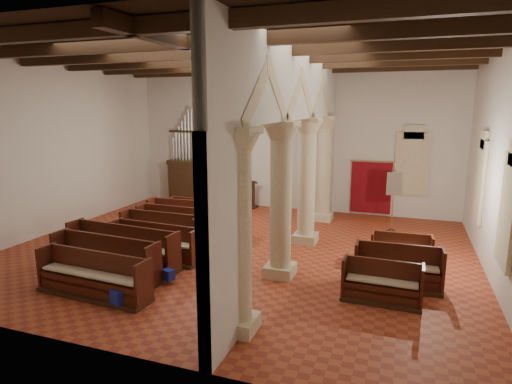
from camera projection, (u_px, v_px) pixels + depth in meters
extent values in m
plane|color=#973F21|center=(238.00, 250.00, 13.37)|extent=(14.00, 14.00, 0.00)
plane|color=black|center=(236.00, 50.00, 12.18)|extent=(14.00, 14.00, 0.00)
cube|color=beige|center=(289.00, 140.00, 18.32)|extent=(14.00, 0.02, 6.00)
cube|color=beige|center=(105.00, 193.00, 7.23)|extent=(14.00, 0.02, 6.00)
cube|color=beige|center=(53.00, 147.00, 15.06)|extent=(0.02, 12.00, 6.00)
cube|color=beige|center=(502.00, 166.00, 10.49)|extent=(0.02, 12.00, 6.00)
cube|color=beige|center=(238.00, 323.00, 8.60)|extent=(0.75, 0.75, 0.30)
cylinder|color=beige|center=(237.00, 238.00, 8.24)|extent=(0.56, 0.56, 3.30)
cube|color=beige|center=(280.00, 270.00, 11.37)|extent=(0.75, 0.75, 0.30)
cylinder|color=beige|center=(281.00, 204.00, 11.01)|extent=(0.56, 0.56, 3.30)
cube|color=beige|center=(305.00, 238.00, 14.14)|extent=(0.75, 0.75, 0.30)
cylinder|color=beige|center=(307.00, 185.00, 13.79)|extent=(0.56, 0.56, 3.30)
cube|color=beige|center=(322.00, 216.00, 16.92)|extent=(0.75, 0.75, 0.30)
cylinder|color=beige|center=(324.00, 171.00, 16.56)|extent=(0.56, 0.56, 3.30)
cube|color=beige|center=(297.00, 84.00, 11.79)|extent=(0.25, 11.90, 1.93)
cube|color=#377D5A|center=(510.00, 211.00, 9.27)|extent=(0.03, 1.00, 2.20)
cube|color=#377D5A|center=(481.00, 181.00, 12.97)|extent=(0.03, 1.00, 2.20)
cube|color=#377D5A|center=(412.00, 164.00, 16.83)|extent=(1.00, 0.03, 2.20)
cube|color=#342010|center=(192.00, 184.00, 19.75)|extent=(2.00, 0.80, 1.80)
cube|color=#342010|center=(191.00, 162.00, 19.55)|extent=(2.10, 0.85, 0.20)
cube|color=#311D0F|center=(252.00, 207.00, 18.94)|extent=(0.51, 0.51, 0.10)
cube|color=#311D0F|center=(251.00, 195.00, 18.84)|extent=(0.25, 0.25, 1.14)
cube|color=#311D0F|center=(251.00, 182.00, 18.64)|extent=(0.56, 0.46, 0.20)
cube|color=maroon|center=(371.00, 188.00, 17.47)|extent=(1.60, 0.06, 2.10)
cylinder|color=gold|center=(372.00, 161.00, 17.24)|extent=(1.80, 0.04, 0.04)
cone|color=#342010|center=(391.00, 229.00, 15.47)|extent=(0.35, 0.35, 0.12)
cylinder|color=gold|center=(393.00, 200.00, 15.25)|extent=(0.04, 0.04, 2.31)
cylinder|color=gold|center=(395.00, 170.00, 15.04)|extent=(0.20, 0.66, 0.03)
cube|color=navy|center=(394.00, 184.00, 15.12)|extent=(0.52, 0.15, 0.82)
cube|color=navy|center=(118.00, 297.00, 9.55)|extent=(0.37, 0.33, 0.30)
cube|color=navy|center=(168.00, 275.00, 10.85)|extent=(0.33, 0.30, 0.27)
cube|color=navy|center=(195.00, 240.00, 13.54)|extent=(0.38, 0.36, 0.31)
cylinder|color=silver|center=(87.00, 281.00, 10.63)|extent=(0.95, 0.30, 0.09)
cylinder|color=silver|center=(136.00, 279.00, 10.75)|extent=(1.10, 0.21, 0.11)
cube|color=#342010|center=(94.00, 294.00, 10.16)|extent=(3.01, 0.88, 0.10)
cube|color=#3B1D0C|center=(92.00, 284.00, 10.06)|extent=(2.84, 0.57, 0.46)
cube|color=#3B1D0C|center=(98.00, 270.00, 10.22)|extent=(2.83, 0.23, 0.96)
cube|color=#3B1D0C|center=(45.00, 265.00, 10.55)|extent=(0.11, 0.61, 0.96)
cube|color=#3B1D0C|center=(146.00, 281.00, 9.60)|extent=(0.11, 0.61, 0.96)
cube|color=#C8B594|center=(91.00, 274.00, 10.01)|extent=(2.73, 0.52, 0.05)
cube|color=#342010|center=(106.00, 277.00, 11.15)|extent=(3.14, 0.94, 0.11)
cube|color=#441F0E|center=(104.00, 267.00, 11.04)|extent=(2.97, 0.61, 0.49)
cube|color=#441F0E|center=(109.00, 254.00, 11.22)|extent=(2.95, 0.25, 1.03)
cube|color=#441F0E|center=(59.00, 250.00, 11.55)|extent=(0.12, 0.65, 1.03)
cube|color=#441F0E|center=(155.00, 263.00, 10.56)|extent=(0.12, 0.65, 1.03)
cube|color=#C8B594|center=(103.00, 257.00, 10.99)|extent=(2.85, 0.56, 0.05)
cube|color=#342010|center=(123.00, 264.00, 12.08)|extent=(3.54, 1.00, 0.11)
cube|color=#49230F|center=(121.00, 255.00, 11.97)|extent=(3.36, 0.66, 0.49)
cube|color=#49230F|center=(126.00, 243.00, 12.14)|extent=(3.34, 0.30, 1.04)
cube|color=#49230F|center=(73.00, 238.00, 12.54)|extent=(0.12, 0.66, 1.04)
cube|color=#49230F|center=(176.00, 251.00, 11.42)|extent=(0.12, 0.66, 1.04)
cube|color=#C8B594|center=(120.00, 245.00, 11.91)|extent=(3.23, 0.61, 0.05)
cube|color=#342010|center=(155.00, 258.00, 12.59)|extent=(2.90, 0.87, 0.10)
cube|color=#45190E|center=(154.00, 249.00, 12.49)|extent=(2.73, 0.56, 0.45)
cube|color=#45190E|center=(158.00, 239.00, 12.66)|extent=(2.71, 0.23, 0.96)
cube|color=#45190E|center=(115.00, 236.00, 12.96)|extent=(0.11, 0.61, 0.96)
cube|color=#45190E|center=(197.00, 245.00, 12.05)|extent=(0.11, 0.61, 0.96)
cube|color=#C8B594|center=(153.00, 241.00, 12.44)|extent=(2.62, 0.51, 0.05)
cube|color=#342010|center=(162.00, 245.00, 13.74)|extent=(2.73, 0.77, 0.10)
cube|color=#43100E|center=(160.00, 237.00, 13.63)|extent=(2.58, 0.45, 0.47)
cube|color=#43100E|center=(164.00, 227.00, 13.80)|extent=(2.58, 0.11, 0.99)
cube|color=#43100E|center=(126.00, 225.00, 14.08)|extent=(0.08, 0.63, 0.99)
cube|color=#43100E|center=(199.00, 232.00, 13.21)|extent=(0.08, 0.63, 0.99)
cube|color=#C8B594|center=(160.00, 229.00, 13.58)|extent=(2.48, 0.41, 0.05)
cube|color=#342010|center=(179.00, 239.00, 14.37)|extent=(2.96, 0.79, 0.11)
cube|color=#3F130D|center=(178.00, 231.00, 14.26)|extent=(2.81, 0.46, 0.48)
cube|color=#3F130D|center=(181.00, 221.00, 14.44)|extent=(2.81, 0.11, 1.02)
cube|color=#3F130D|center=(142.00, 219.00, 14.75)|extent=(0.08, 0.64, 1.02)
cube|color=#3F130D|center=(218.00, 226.00, 13.81)|extent=(0.08, 0.64, 1.02)
cube|color=#C8B594|center=(178.00, 223.00, 14.21)|extent=(2.70, 0.42, 0.05)
cube|color=#342010|center=(194.00, 231.00, 15.24)|extent=(3.44, 0.90, 0.11)
cube|color=#471C0F|center=(193.00, 223.00, 15.13)|extent=(3.28, 0.57, 0.49)
cube|color=#471C0F|center=(196.00, 214.00, 15.31)|extent=(3.26, 0.22, 1.03)
cube|color=#471C0F|center=(154.00, 212.00, 15.69)|extent=(0.10, 0.65, 1.03)
cube|color=#471C0F|center=(238.00, 220.00, 14.60)|extent=(0.10, 0.65, 1.03)
cube|color=#C8B594|center=(193.00, 216.00, 15.08)|extent=(3.15, 0.52, 0.05)
cube|color=#342010|center=(203.00, 224.00, 16.18)|extent=(2.71, 0.75, 0.10)
cube|color=#481D0F|center=(202.00, 218.00, 16.09)|extent=(2.55, 0.46, 0.43)
cube|color=#481D0F|center=(204.00, 210.00, 16.24)|extent=(2.54, 0.15, 0.91)
cube|color=#481D0F|center=(172.00, 208.00, 16.53)|extent=(0.08, 0.58, 0.91)
cube|color=#481D0F|center=(235.00, 214.00, 15.67)|extent=(0.08, 0.58, 0.91)
cube|color=#C8B594|center=(202.00, 211.00, 16.04)|extent=(2.45, 0.42, 0.05)
cube|color=#342010|center=(381.00, 300.00, 9.86)|extent=(1.80, 0.69, 0.09)
cube|color=#46190F|center=(381.00, 290.00, 9.77)|extent=(1.65, 0.41, 0.42)
cube|color=#46190F|center=(382.00, 277.00, 9.92)|extent=(1.64, 0.10, 0.88)
cube|color=#46190F|center=(344.00, 275.00, 10.06)|extent=(0.08, 0.56, 0.88)
cube|color=#46190F|center=(422.00, 285.00, 9.50)|extent=(0.08, 0.56, 0.88)
cube|color=#C8B594|center=(382.00, 281.00, 9.72)|extent=(1.58, 0.37, 0.05)
cube|color=#342010|center=(397.00, 285.00, 10.66)|extent=(2.12, 0.80, 0.10)
cube|color=#3C1D0C|center=(397.00, 275.00, 10.55)|extent=(1.96, 0.48, 0.46)
cube|color=#3C1D0C|center=(398.00, 262.00, 10.72)|extent=(1.95, 0.15, 0.98)
cube|color=#3C1D0C|center=(356.00, 260.00, 10.90)|extent=(0.10, 0.62, 0.98)
cube|color=#3C1D0C|center=(443.00, 270.00, 10.24)|extent=(0.10, 0.62, 0.98)
cube|color=#C8B594|center=(398.00, 265.00, 10.50)|extent=(1.88, 0.44, 0.05)
cube|color=#342010|center=(400.00, 266.00, 11.95)|extent=(1.67, 0.72, 0.09)
cube|color=#41190D|center=(401.00, 258.00, 11.86)|extent=(1.51, 0.44, 0.42)
cube|color=#41190D|center=(401.00, 248.00, 12.01)|extent=(1.49, 0.13, 0.88)
cube|color=#41190D|center=(372.00, 246.00, 12.13)|extent=(0.09, 0.56, 0.88)
cube|color=#41190D|center=(432.00, 252.00, 11.62)|extent=(0.09, 0.56, 0.88)
cube|color=#C8B594|center=(401.00, 250.00, 11.81)|extent=(1.44, 0.40, 0.05)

